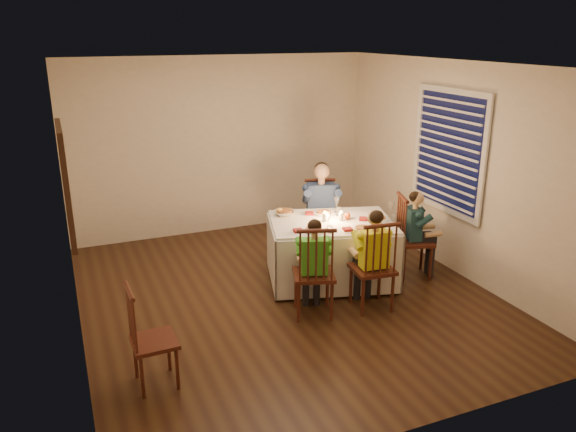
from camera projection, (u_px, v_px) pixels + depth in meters
name	position (u px, v px, depth m)	size (l,w,h in m)	color
ground	(287.00, 295.00, 6.52)	(5.00, 5.00, 0.00)	black
wall_left	(66.00, 212.00, 5.28)	(0.02, 5.00, 2.60)	beige
wall_right	(454.00, 169.00, 6.93)	(0.02, 5.00, 2.60)	beige
wall_back	(222.00, 146.00, 8.29)	(4.50, 0.02, 2.60)	beige
ceiling	(286.00, 64.00, 5.70)	(5.00, 5.00, 0.00)	white
dining_table	(331.00, 238.00, 6.75)	(1.71, 1.43, 0.74)	silver
chair_adult	(320.00, 256.00, 7.64)	(0.43, 0.41, 1.05)	#3D1C10
chair_near_left	(313.00, 314.00, 6.10)	(0.43, 0.41, 1.05)	#3D1C10
chair_near_right	(370.00, 307.00, 6.24)	(0.43, 0.41, 1.05)	#3D1C10
chair_end	(412.00, 275.00, 7.05)	(0.43, 0.41, 1.05)	#3D1C10
chair_extra	(158.00, 383.00, 4.90)	(0.39, 0.37, 0.94)	#3D1C10
adult	(320.00, 256.00, 7.64)	(0.48, 0.44, 1.30)	#324A7D
child_green	(313.00, 314.00, 6.10)	(0.37, 0.34, 1.09)	green
child_yellow	(370.00, 307.00, 6.24)	(0.40, 0.36, 1.14)	yellow
child_teal	(412.00, 275.00, 7.05)	(0.37, 0.34, 1.09)	#193940
setting_adult	(324.00, 213.00, 6.93)	(0.26, 0.26, 0.02)	silver
setting_green	(314.00, 230.00, 6.34)	(0.26, 0.26, 0.02)	silver
setting_yellow	(363.00, 229.00, 6.38)	(0.26, 0.26, 0.02)	silver
setting_teal	(378.00, 219.00, 6.73)	(0.26, 0.26, 0.02)	silver
candle_left	(325.00, 217.00, 6.65)	(0.06, 0.06, 0.10)	white
candle_right	(341.00, 217.00, 6.67)	(0.06, 0.06, 0.10)	white
squash	(280.00, 211.00, 6.88)	(0.09, 0.09, 0.09)	yellow
orange_fruit	(347.00, 216.00, 6.74)	(0.08, 0.08, 0.08)	#FF5E15
serving_bowl	(285.00, 213.00, 6.87)	(0.24, 0.24, 0.06)	silver
wall_mirror	(66.00, 184.00, 5.49)	(0.06, 0.95, 1.15)	black
window_blinds	(448.00, 152.00, 6.94)	(0.07, 1.34, 1.54)	#0D1034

